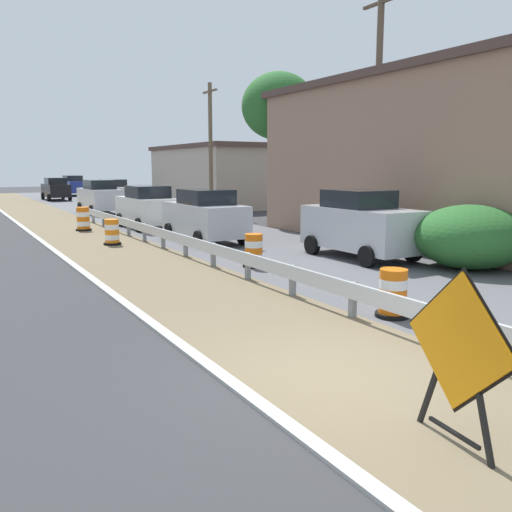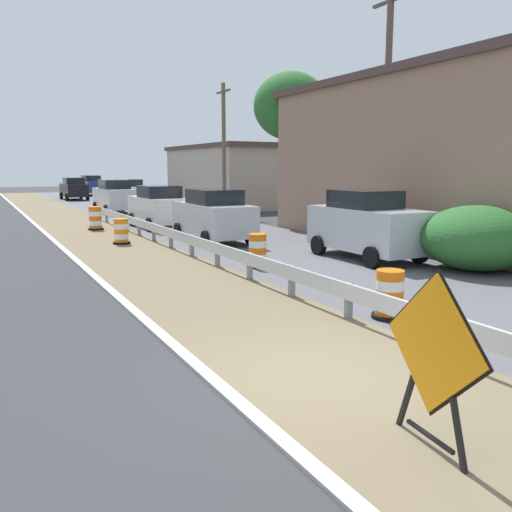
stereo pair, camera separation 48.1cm
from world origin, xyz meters
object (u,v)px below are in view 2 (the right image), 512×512
at_px(traffic_barrel_mid, 121,233).
at_px(utility_pole_near, 386,116).
at_px(traffic_barrel_far, 95,219).
at_px(car_trailing_far_lane, 114,196).
at_px(traffic_barrel_nearest, 389,297).
at_px(car_lead_far_lane, 213,215).
at_px(car_trailing_near_lane, 130,192).
at_px(car_distant_a, 92,185).
at_px(utility_pole_mid, 224,147).
at_px(car_distant_b, 159,207).
at_px(traffic_barrel_close, 258,252).
at_px(car_lead_near_lane, 74,189).
at_px(car_mid_far_lane, 367,225).
at_px(warning_sign_diamond, 433,352).

xyz_separation_m(traffic_barrel_mid, utility_pole_near, (8.54, -4.90, 4.29)).
xyz_separation_m(traffic_barrel_far, car_trailing_far_lane, (3.00, 8.93, 0.56)).
relative_size(traffic_barrel_nearest, car_lead_far_lane, 0.21).
relative_size(car_trailing_near_lane, car_distant_a, 1.02).
xyz_separation_m(traffic_barrel_mid, utility_pole_mid, (8.90, 9.94, 3.66)).
relative_size(traffic_barrel_far, car_distant_b, 0.25).
distance_m(car_trailing_near_lane, car_distant_a, 14.86).
distance_m(traffic_barrel_close, car_lead_near_lane, 36.33).
bearing_deg(traffic_barrel_close, traffic_barrel_mid, 109.44).
xyz_separation_m(traffic_barrel_far, utility_pole_mid, (8.81, 4.78, 3.60)).
bearing_deg(car_lead_far_lane, traffic_barrel_mid, 73.45).
bearing_deg(car_lead_near_lane, car_distant_a, -23.37).
distance_m(car_trailing_near_lane, utility_pole_mid, 12.76).
distance_m(traffic_barrel_far, car_trailing_far_lane, 9.44).
relative_size(car_trailing_near_lane, car_mid_far_lane, 1.12).
bearing_deg(car_lead_near_lane, traffic_barrel_far, 171.91).
relative_size(car_lead_near_lane, car_distant_b, 1.03).
bearing_deg(car_lead_far_lane, utility_pole_near, -126.22).
bearing_deg(utility_pole_near, traffic_barrel_close, -164.52).
height_order(car_trailing_near_lane, car_trailing_far_lane, car_trailing_far_lane).
height_order(traffic_barrel_close, car_trailing_far_lane, car_trailing_far_lane).
xyz_separation_m(car_trailing_far_lane, car_distant_b, (-0.11, -9.43, -0.04)).
xyz_separation_m(traffic_barrel_close, car_trailing_far_lane, (0.76, 20.70, 0.61)).
bearing_deg(car_lead_near_lane, car_distant_b, 178.64).
bearing_deg(traffic_barrel_mid, car_distant_b, 57.37).
height_order(traffic_barrel_mid, traffic_barrel_far, traffic_barrel_far).
bearing_deg(car_trailing_near_lane, warning_sign_diamond, -9.96).
bearing_deg(utility_pole_near, car_trailing_far_lane, 106.03).
bearing_deg(car_distant_a, utility_pole_near, 1.21).
xyz_separation_m(car_distant_b, utility_pole_mid, (5.92, 5.28, 3.08)).
distance_m(car_trailing_far_lane, car_distant_b, 9.43).
height_order(car_trailing_far_lane, car_distant_b, car_trailing_far_lane).
distance_m(car_trailing_near_lane, car_mid_far_lane, 28.97).
distance_m(warning_sign_diamond, traffic_barrel_close, 10.31).
relative_size(traffic_barrel_nearest, car_lead_near_lane, 0.21).
height_order(warning_sign_diamond, car_mid_far_lane, car_mid_far_lane).
distance_m(traffic_barrel_far, car_lead_near_lane, 24.74).
xyz_separation_m(car_lead_near_lane, car_lead_far_lane, (0.17, -30.73, 0.04)).
distance_m(car_distant_b, utility_pole_mid, 8.51).
height_order(car_lead_far_lane, car_trailing_far_lane, car_trailing_far_lane).
bearing_deg(car_mid_far_lane, car_lead_near_lane, -175.22).
bearing_deg(warning_sign_diamond, traffic_barrel_far, -85.54).
relative_size(traffic_barrel_far, car_distant_a, 0.24).
bearing_deg(utility_pole_mid, car_trailing_near_lane, 102.69).
bearing_deg(traffic_barrel_mid, utility_pole_near, -29.82).
bearing_deg(car_trailing_far_lane, car_lead_near_lane, -0.55).
xyz_separation_m(traffic_barrel_mid, car_mid_far_lane, (6.09, -6.96, 0.65)).
bearing_deg(traffic_barrel_far, car_distant_b, -9.83).
relative_size(car_lead_near_lane, car_distant_a, 0.97).
bearing_deg(car_trailing_far_lane, traffic_barrel_nearest, 177.56).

